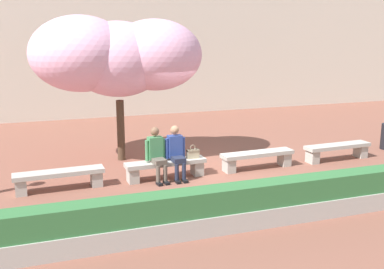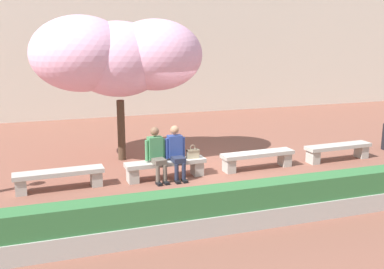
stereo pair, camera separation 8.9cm
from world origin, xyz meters
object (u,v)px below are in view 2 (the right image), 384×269
Objects in this scene: stone_bench_west_end at (59,177)px; person_seated_right at (176,150)px; handbag at (193,153)px; stone_bench_near_west at (166,166)px; stone_bench_center at (258,157)px; stone_bench_near_east at (338,150)px; person_seated_left at (156,152)px; cherry_tree_main at (115,56)px.

person_seated_right is (2.73, -0.05, 0.39)m from stone_bench_west_end.
stone_bench_near_west is at bearing 179.75° from handbag.
stone_bench_center and stone_bench_near_east have the same top height.
stone_bench_near_east is (7.45, 0.00, 0.00)m from stone_bench_west_end.
stone_bench_near_west and stone_bench_center have the same top height.
person_seated_left is (-2.72, -0.05, 0.39)m from stone_bench_center.
cherry_tree_main is (-0.55, 2.07, 2.17)m from person_seated_left.
stone_bench_center is at bearing 0.00° from stone_bench_west_end.
cherry_tree_main reaches higher than stone_bench_near_east.
stone_bench_center is at bearing -180.00° from stone_bench_near_east.
stone_bench_west_end and stone_bench_center have the same top height.
stone_bench_near_west is at bearing -180.00° from stone_bench_near_east.
stone_bench_west_end and stone_bench_near_west have the same top height.
person_seated_right is 0.29× the size of cherry_tree_main.
stone_bench_near_west is at bearing 180.00° from stone_bench_center.
person_seated_left is 0.49m from person_seated_right.
stone_bench_west_end is 1.00× the size of stone_bench_near_east.
person_seated_right is at bearing -12.18° from stone_bench_near_west.
person_seated_left is at bearing -179.42° from stone_bench_near_east.
person_seated_right is at bearing -1.12° from stone_bench_west_end.
handbag is (0.93, 0.05, -0.12)m from person_seated_left.
person_seated_left and person_seated_right have the same top height.
handbag is at bearing -0.25° from stone_bench_near_west.
stone_bench_near_east is (4.97, 0.00, 0.00)m from stone_bench_near_west.
stone_bench_near_west is at bearing 12.58° from person_seated_left.
stone_bench_west_end is at bearing -180.00° from stone_bench_center.
person_seated_right is at bearing -0.05° from person_seated_left.
stone_bench_west_end is at bearing -130.01° from cherry_tree_main.
person_seated_right is 0.47m from handbag.
stone_bench_near_east is 1.55× the size of person_seated_left.
person_seated_left is at bearing 179.95° from person_seated_right.
stone_bench_near_east is 6.61m from cherry_tree_main.
stone_bench_near_west is at bearing -68.60° from cherry_tree_main.
person_seated_left is (-0.24, -0.05, 0.39)m from stone_bench_near_west.
cherry_tree_main reaches higher than stone_bench_near_west.
cherry_tree_main is at bearing 49.99° from stone_bench_west_end.
person_seated_right is at bearing -178.63° from stone_bench_center.
stone_bench_near_east is at bearing 0.04° from handbag.
handbag is (3.18, -0.00, 0.27)m from stone_bench_west_end.
stone_bench_west_end is at bearing 179.94° from handbag.
cherry_tree_main reaches higher than stone_bench_center.
stone_bench_near_west and stone_bench_near_east have the same top height.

